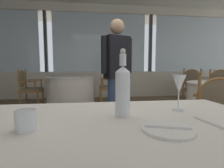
# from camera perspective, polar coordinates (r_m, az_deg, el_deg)

# --- Properties ---
(ground_plane) EXTENTS (13.98, 13.98, 0.00)m
(ground_plane) POSITION_cam_1_polar(r_m,az_deg,el_deg) (2.04, 2.74, -23.76)
(ground_plane) COLOR #756047
(window_wall_far) EXTENTS (10.75, 0.14, 2.97)m
(window_wall_far) POSITION_cam_1_polar(r_m,az_deg,el_deg) (5.62, -4.03, 7.55)
(window_wall_far) COLOR silver
(window_wall_far) RESTS_ON ground_plane
(side_plate) EXTENTS (0.21, 0.21, 0.01)m
(side_plate) POSITION_cam_1_polar(r_m,az_deg,el_deg) (0.72, 18.27, -14.21)
(side_plate) COLOR white
(side_plate) RESTS_ON foreground_table
(butter_knife) EXTENTS (0.18, 0.07, 0.00)m
(butter_knife) POSITION_cam_1_polar(r_m,az_deg,el_deg) (0.72, 18.28, -13.82)
(butter_knife) COLOR silver
(butter_knife) RESTS_ON foreground_table
(dinner_fork) EXTENTS (0.05, 0.19, 0.00)m
(dinner_fork) POSITION_cam_1_polar(r_m,az_deg,el_deg) (0.88, 30.21, -11.38)
(dinner_fork) COLOR silver
(dinner_fork) RESTS_ON foreground_table
(water_bottle) EXTENTS (0.07, 0.07, 0.34)m
(water_bottle) POSITION_cam_1_polar(r_m,az_deg,el_deg) (0.85, 3.60, -1.78)
(water_bottle) COLOR white
(water_bottle) RESTS_ON foreground_table
(wine_glass) EXTENTS (0.07, 0.07, 0.20)m
(wine_glass) POSITION_cam_1_polar(r_m,az_deg,el_deg) (1.03, 21.56, -0.24)
(wine_glass) COLOR white
(wine_glass) RESTS_ON foreground_table
(water_tumbler) EXTENTS (0.08, 0.08, 0.08)m
(water_tumbler) POSITION_cam_1_polar(r_m,az_deg,el_deg) (0.76, -26.98, -10.81)
(water_tumbler) COLOR white
(water_tumbler) RESTS_ON foreground_table
(background_table_0) EXTENTS (1.18, 1.18, 0.76)m
(background_table_0) POSITION_cam_1_polar(r_m,az_deg,el_deg) (5.58, 29.52, -1.41)
(background_table_0) COLOR white
(background_table_0) RESTS_ON ground_plane
(dining_chair_0_0) EXTENTS (0.64, 0.66, 0.92)m
(dining_chair_0_0) POSITION_cam_1_polar(r_m,az_deg,el_deg) (6.53, 32.34, 0.89)
(dining_chair_0_0) COLOR olive
(dining_chair_0_0) RESTS_ON ground_plane
(dining_chair_0_1) EXTENTS (0.64, 0.66, 0.97)m
(dining_chair_0_1) POSITION_cam_1_polar(r_m,az_deg,el_deg) (4.61, 25.68, -0.38)
(dining_chair_0_1) COLOR olive
(dining_chair_0_1) RESTS_ON ground_plane
(background_table_1) EXTENTS (1.21, 1.21, 0.76)m
(background_table_1) POSITION_cam_1_polar(r_m,az_deg,el_deg) (4.42, -13.57, -2.52)
(background_table_1) COLOR white
(background_table_1) RESTS_ON ground_plane
(dining_chair_1_0) EXTENTS (0.47, 0.54, 0.97)m
(dining_chair_1_0) POSITION_cam_1_polar(r_m,az_deg,el_deg) (4.40, -0.12, 0.15)
(dining_chair_1_0) COLOR olive
(dining_chair_1_0) RESTS_ON ground_plane
(dining_chair_1_1) EXTENTS (0.47, 0.54, 0.94)m
(dining_chair_1_1) POSITION_cam_1_polar(r_m,az_deg,el_deg) (4.64, -26.44, -0.51)
(dining_chair_1_1) COLOR olive
(dining_chair_1_1) RESTS_ON ground_plane
(background_table_3) EXTENTS (1.01, 1.01, 0.76)m
(background_table_3) POSITION_cam_1_polar(r_m,az_deg,el_deg) (3.27, 32.27, -6.17)
(background_table_3) COLOR white
(background_table_3) RESTS_ON ground_plane
(dining_chair_3_0) EXTENTS (0.66, 0.65, 0.96)m
(dining_chair_3_0) POSITION_cam_1_polar(r_m,az_deg,el_deg) (4.17, 32.57, -1.23)
(dining_chair_3_0) COLOR olive
(dining_chair_3_0) RESTS_ON ground_plane
(dining_chair_3_1) EXTENTS (0.66, 0.65, 0.90)m
(dining_chair_3_1) POSITION_cam_1_polar(r_m,az_deg,el_deg) (2.33, 32.19, -6.88)
(dining_chair_3_1) COLOR olive
(dining_chair_3_1) RESTS_ON ground_plane
(diner_person_0) EXTENTS (0.49, 0.33, 1.70)m
(diner_person_0) POSITION_cam_1_polar(r_m,az_deg,el_deg) (2.55, 1.70, 4.98)
(diner_person_0) COLOR #334770
(diner_person_0) RESTS_ON ground_plane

